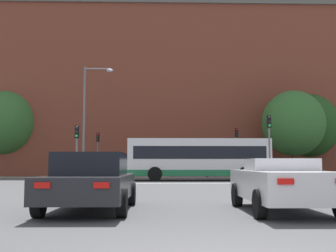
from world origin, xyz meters
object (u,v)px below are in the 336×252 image
at_px(traffic_light_near_right, 269,137).
at_px(bus_crossing_lead, 198,158).
at_px(traffic_light_far_left, 98,147).
at_px(pedestrian_waiting, 207,166).
at_px(car_roadster_right, 282,184).
at_px(car_saloon_left, 92,181).
at_px(street_lamp_junction, 89,112).
at_px(pedestrian_walking_east, 269,167).
at_px(traffic_light_near_left, 77,144).
at_px(traffic_light_far_right, 237,144).

bearing_deg(traffic_light_near_right, bus_crossing_lead, 136.55).
distance_m(traffic_light_far_left, pedestrian_waiting, 9.95).
relative_size(car_roadster_right, pedestrian_waiting, 2.62).
height_order(traffic_light_far_left, pedestrian_waiting, traffic_light_far_left).
relative_size(car_saloon_left, street_lamp_junction, 0.57).
bearing_deg(bus_crossing_lead, street_lamp_junction, -88.51).
distance_m(traffic_light_near_right, pedestrian_walking_east, 12.07).
bearing_deg(car_saloon_left, bus_crossing_lead, 77.39).
bearing_deg(car_saloon_left, pedestrian_waiting, 77.92).
bearing_deg(traffic_light_near_right, car_saloon_left, -119.26).
xyz_separation_m(traffic_light_far_left, street_lamp_junction, (0.31, -7.21, 2.29)).
relative_size(car_roadster_right, pedestrian_walking_east, 2.86).
relative_size(street_lamp_junction, pedestrian_waiting, 4.82).
bearing_deg(traffic_light_near_right, car_roadster_right, -104.15).
bearing_deg(car_saloon_left, traffic_light_far_left, 98.38).
distance_m(traffic_light_near_left, pedestrian_waiting, 15.00).
bearing_deg(street_lamp_junction, car_saloon_left, -80.47).
bearing_deg(pedestrian_waiting, traffic_light_near_right, -146.70).
bearing_deg(bus_crossing_lead, traffic_light_far_left, -130.16).
bearing_deg(traffic_light_far_right, car_saloon_left, -108.36).
bearing_deg(car_roadster_right, pedestrian_walking_east, 76.21).
xyz_separation_m(traffic_light_near_left, traffic_light_far_left, (-0.20, 10.99, 0.23)).
distance_m(bus_crossing_lead, pedestrian_waiting, 7.62).
bearing_deg(street_lamp_junction, pedestrian_walking_east, 27.02).
relative_size(traffic_light_near_right, pedestrian_walking_east, 2.73).
xyz_separation_m(car_roadster_right, traffic_light_near_right, (4.09, 16.22, 2.19)).
height_order(traffic_light_far_right, pedestrian_walking_east, traffic_light_far_right).
height_order(traffic_light_near_left, traffic_light_far_right, traffic_light_far_right).
xyz_separation_m(car_saloon_left, pedestrian_walking_east, (11.92, 27.36, 0.17)).
distance_m(car_saloon_left, traffic_light_near_right, 18.30).
distance_m(bus_crossing_lead, traffic_light_near_left, 9.07).
relative_size(traffic_light_near_left, traffic_light_near_right, 0.84).
relative_size(car_saloon_left, traffic_light_near_right, 1.10).
height_order(car_saloon_left, traffic_light_far_left, traffic_light_far_left).
bearing_deg(traffic_light_near_right, pedestrian_walking_east, 75.21).
xyz_separation_m(traffic_light_near_right, pedestrian_walking_east, (3.04, 11.51, -1.98)).
distance_m(traffic_light_near_right, street_lamp_junction, 12.91).
distance_m(car_roadster_right, traffic_light_near_right, 16.88).
bearing_deg(car_roadster_right, street_lamp_junction, 112.65).
relative_size(car_roadster_right, street_lamp_junction, 0.54).
bearing_deg(traffic_light_near_right, street_lamp_junction, 162.86).
xyz_separation_m(traffic_light_near_left, street_lamp_junction, (0.10, 3.78, 2.53)).
xyz_separation_m(traffic_light_far_right, pedestrian_waiting, (-2.65, 0.61, -1.94)).
bearing_deg(car_saloon_left, traffic_light_far_right, 72.37).
bearing_deg(bus_crossing_lead, car_saloon_left, -13.34).
xyz_separation_m(car_saloon_left, traffic_light_far_right, (8.85, 26.65, 2.20)).
xyz_separation_m(bus_crossing_lead, pedestrian_waiting, (1.50, 7.44, -0.59)).
bearing_deg(traffic_light_far_left, pedestrian_waiting, 2.58).
bearing_deg(car_saloon_left, traffic_light_near_left, 102.84).
height_order(car_roadster_right, pedestrian_waiting, pedestrian_waiting).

